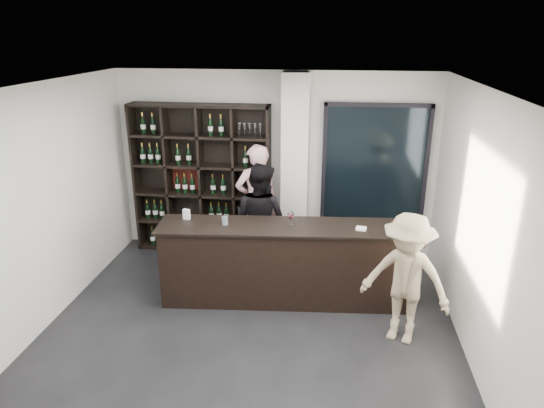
# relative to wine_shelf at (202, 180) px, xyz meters

# --- Properties ---
(floor) EXTENTS (5.00, 5.50, 0.01)m
(floor) POSITION_rel_wine_shelf_xyz_m (1.15, -2.57, -1.20)
(floor) COLOR black
(floor) RESTS_ON ground
(wine_shelf) EXTENTS (2.20, 0.35, 2.40)m
(wine_shelf) POSITION_rel_wine_shelf_xyz_m (0.00, 0.00, 0.00)
(wine_shelf) COLOR black
(wine_shelf) RESTS_ON floor
(structural_column) EXTENTS (0.40, 0.40, 2.90)m
(structural_column) POSITION_rel_wine_shelf_xyz_m (1.50, -0.10, 0.25)
(structural_column) COLOR silver
(structural_column) RESTS_ON floor
(glass_panel) EXTENTS (1.60, 0.08, 2.10)m
(glass_panel) POSITION_rel_wine_shelf_xyz_m (2.70, 0.12, 0.20)
(glass_panel) COLOR black
(glass_panel) RESTS_ON floor
(tasting_counter) EXTENTS (3.30, 0.68, 1.09)m
(tasting_counter) POSITION_rel_wine_shelf_xyz_m (1.50, -1.47, -0.65)
(tasting_counter) COLOR black
(tasting_counter) RESTS_ON floor
(taster_pink) EXTENTS (0.80, 0.68, 1.84)m
(taster_pink) POSITION_rel_wine_shelf_xyz_m (0.91, -0.17, -0.28)
(taster_pink) COLOR #FBC0C2
(taster_pink) RESTS_ON floor
(taster_black) EXTENTS (1.02, 0.93, 1.70)m
(taster_black) POSITION_rel_wine_shelf_xyz_m (1.05, -0.72, -0.35)
(taster_black) COLOR black
(taster_black) RESTS_ON floor
(customer) EXTENTS (1.17, 0.92, 1.58)m
(customer) POSITION_rel_wine_shelf_xyz_m (2.95, -2.17, -0.41)
(customer) COLOR tan
(customer) RESTS_ON floor
(wine_glass) EXTENTS (0.10, 0.10, 0.21)m
(wine_glass) POSITION_rel_wine_shelf_xyz_m (1.56, -1.44, -0.01)
(wine_glass) COLOR white
(wine_glass) RESTS_ON tasting_counter
(spit_cup) EXTENTS (0.09, 0.09, 0.11)m
(spit_cup) POSITION_rel_wine_shelf_xyz_m (0.72, -1.54, -0.06)
(spit_cup) COLOR #A8C0CA
(spit_cup) RESTS_ON tasting_counter
(napkin_stack) EXTENTS (0.14, 0.14, 0.02)m
(napkin_stack) POSITION_rel_wine_shelf_xyz_m (2.46, -1.47, -0.10)
(napkin_stack) COLOR white
(napkin_stack) RESTS_ON tasting_counter
(card_stand) EXTENTS (0.10, 0.07, 0.14)m
(card_stand) POSITION_rel_wine_shelf_xyz_m (0.17, -1.41, -0.04)
(card_stand) COLOR white
(card_stand) RESTS_ON tasting_counter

